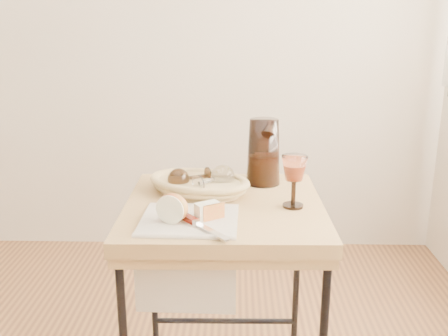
# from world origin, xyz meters

# --- Properties ---
(wall_back) EXTENTS (3.60, 0.00, 2.70)m
(wall_back) POSITION_xyz_m (0.00, 1.80, 1.35)
(wall_back) COLOR beige
(wall_back) RESTS_ON ground
(side_table) EXTENTS (0.62, 0.62, 0.78)m
(side_table) POSITION_xyz_m (0.60, 0.40, 0.39)
(side_table) COLOR brown
(side_table) RESTS_ON floor
(tea_towel) EXTENTS (0.28, 0.25, 0.01)m
(tea_towel) POSITION_xyz_m (0.50, 0.25, 0.79)
(tea_towel) COLOR beige
(tea_towel) RESTS_ON side_table
(bread_basket) EXTENTS (0.36, 0.31, 0.05)m
(bread_basket) POSITION_xyz_m (0.51, 0.49, 0.81)
(bread_basket) COLOR #B39343
(bread_basket) RESTS_ON side_table
(goblet_lying_a) EXTENTS (0.14, 0.12, 0.07)m
(goblet_lying_a) POSITION_xyz_m (0.49, 0.50, 0.83)
(goblet_lying_a) COLOR #4F361F
(goblet_lying_a) RESTS_ON bread_basket
(goblet_lying_b) EXTENTS (0.15, 0.15, 0.08)m
(goblet_lying_b) POSITION_xyz_m (0.56, 0.47, 0.83)
(goblet_lying_b) COLOR white
(goblet_lying_b) RESTS_ON bread_basket
(pitcher) EXTENTS (0.21, 0.27, 0.27)m
(pitcher) POSITION_xyz_m (0.73, 0.60, 0.90)
(pitcher) COLOR black
(pitcher) RESTS_ON side_table
(wine_goblet) EXTENTS (0.10, 0.10, 0.16)m
(wine_goblet) POSITION_xyz_m (0.81, 0.37, 0.86)
(wine_goblet) COLOR white
(wine_goblet) RESTS_ON side_table
(apple_half) EXTENTS (0.10, 0.07, 0.08)m
(apple_half) POSITION_xyz_m (0.46, 0.23, 0.83)
(apple_half) COLOR red
(apple_half) RESTS_ON tea_towel
(apple_wedge) EXTENTS (0.08, 0.07, 0.05)m
(apple_wedge) POSITION_xyz_m (0.55, 0.25, 0.81)
(apple_wedge) COLOR white
(apple_wedge) RESTS_ON tea_towel
(table_knife) EXTENTS (0.16, 0.19, 0.02)m
(table_knife) POSITION_xyz_m (0.54, 0.19, 0.80)
(table_knife) COLOR silver
(table_knife) RESTS_ON tea_towel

